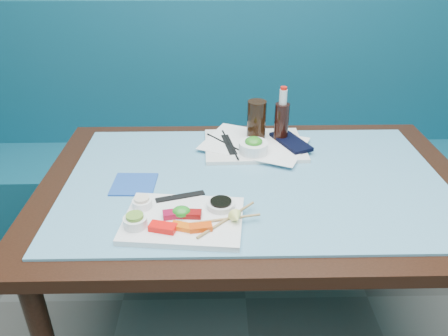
{
  "coord_description": "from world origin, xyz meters",
  "views": [
    {
      "loc": [
        -0.13,
        0.23,
        1.48
      ],
      "look_at": [
        -0.1,
        1.45,
        0.8
      ],
      "focal_mm": 35.0,
      "sensor_mm": 36.0,
      "label": 1
    }
  ],
  "objects_px": {
    "booth_bench": "(240,161)",
    "cola_glass": "(256,120)",
    "sashimi_plate": "(183,220)",
    "cola_bottle_body": "(281,124)",
    "dining_table": "(254,202)",
    "blue_napkin": "(134,184)",
    "serving_tray": "(254,145)",
    "seaweed_bowl": "(253,148)"
  },
  "relations": [
    {
      "from": "serving_tray",
      "to": "blue_napkin",
      "type": "bearing_deg",
      "value": -148.43
    },
    {
      "from": "booth_bench",
      "to": "cola_glass",
      "type": "height_order",
      "value": "booth_bench"
    },
    {
      "from": "dining_table",
      "to": "blue_napkin",
      "type": "relative_size",
      "value": 10.32
    },
    {
      "from": "dining_table",
      "to": "serving_tray",
      "type": "xyz_separation_m",
      "value": [
        0.02,
        0.23,
        0.1
      ]
    },
    {
      "from": "serving_tray",
      "to": "cola_glass",
      "type": "bearing_deg",
      "value": 78.12
    },
    {
      "from": "sashimi_plate",
      "to": "serving_tray",
      "type": "bearing_deg",
      "value": 69.29
    },
    {
      "from": "sashimi_plate",
      "to": "cola_bottle_body",
      "type": "height_order",
      "value": "cola_bottle_body"
    },
    {
      "from": "dining_table",
      "to": "blue_napkin",
      "type": "distance_m",
      "value": 0.4
    },
    {
      "from": "seaweed_bowl",
      "to": "cola_glass",
      "type": "distance_m",
      "value": 0.14
    },
    {
      "from": "dining_table",
      "to": "seaweed_bowl",
      "type": "distance_m",
      "value": 0.2
    },
    {
      "from": "seaweed_bowl",
      "to": "blue_napkin",
      "type": "bearing_deg",
      "value": -154.39
    },
    {
      "from": "cola_glass",
      "to": "booth_bench",
      "type": "bearing_deg",
      "value": 92.62
    },
    {
      "from": "seaweed_bowl",
      "to": "serving_tray",
      "type": "bearing_deg",
      "value": 82.41
    },
    {
      "from": "cola_bottle_body",
      "to": "serving_tray",
      "type": "bearing_deg",
      "value": -158.68
    },
    {
      "from": "dining_table",
      "to": "sashimi_plate",
      "type": "distance_m",
      "value": 0.34
    },
    {
      "from": "serving_tray",
      "to": "cola_bottle_body",
      "type": "xyz_separation_m",
      "value": [
        0.1,
        0.04,
        0.07
      ]
    },
    {
      "from": "booth_bench",
      "to": "blue_napkin",
      "type": "height_order",
      "value": "booth_bench"
    },
    {
      "from": "booth_bench",
      "to": "cola_glass",
      "type": "distance_m",
      "value": 0.72
    },
    {
      "from": "dining_table",
      "to": "seaweed_bowl",
      "type": "height_order",
      "value": "seaweed_bowl"
    },
    {
      "from": "booth_bench",
      "to": "seaweed_bowl",
      "type": "distance_m",
      "value": 0.8
    },
    {
      "from": "booth_bench",
      "to": "dining_table",
      "type": "bearing_deg",
      "value": -90.0
    },
    {
      "from": "cola_bottle_body",
      "to": "blue_napkin",
      "type": "relative_size",
      "value": 1.13
    },
    {
      "from": "booth_bench",
      "to": "cola_bottle_body",
      "type": "relative_size",
      "value": 19.51
    },
    {
      "from": "blue_napkin",
      "to": "cola_bottle_body",
      "type": "bearing_deg",
      "value": 30.97
    },
    {
      "from": "sashimi_plate",
      "to": "cola_bottle_body",
      "type": "distance_m",
      "value": 0.61
    },
    {
      "from": "dining_table",
      "to": "seaweed_bowl",
      "type": "bearing_deg",
      "value": 88.12
    },
    {
      "from": "cola_bottle_body",
      "to": "booth_bench",
      "type": "bearing_deg",
      "value": 101.69
    },
    {
      "from": "dining_table",
      "to": "sashimi_plate",
      "type": "height_order",
      "value": "sashimi_plate"
    },
    {
      "from": "booth_bench",
      "to": "cola_glass",
      "type": "bearing_deg",
      "value": -87.38
    },
    {
      "from": "cola_bottle_body",
      "to": "sashimi_plate",
      "type": "bearing_deg",
      "value": -123.51
    },
    {
      "from": "booth_bench",
      "to": "dining_table",
      "type": "height_order",
      "value": "booth_bench"
    },
    {
      "from": "seaweed_bowl",
      "to": "booth_bench",
      "type": "bearing_deg",
      "value": 90.44
    },
    {
      "from": "booth_bench",
      "to": "dining_table",
      "type": "relative_size",
      "value": 2.14
    },
    {
      "from": "seaweed_bowl",
      "to": "cola_glass",
      "type": "height_order",
      "value": "cola_glass"
    },
    {
      "from": "cola_bottle_body",
      "to": "blue_napkin",
      "type": "distance_m",
      "value": 0.6
    },
    {
      "from": "cola_bottle_body",
      "to": "seaweed_bowl",
      "type": "bearing_deg",
      "value": -134.27
    },
    {
      "from": "blue_napkin",
      "to": "dining_table",
      "type": "bearing_deg",
      "value": 4.44
    },
    {
      "from": "dining_table",
      "to": "serving_tray",
      "type": "height_order",
      "value": "serving_tray"
    },
    {
      "from": "dining_table",
      "to": "blue_napkin",
      "type": "height_order",
      "value": "blue_napkin"
    },
    {
      "from": "serving_tray",
      "to": "cola_glass",
      "type": "height_order",
      "value": "cola_glass"
    },
    {
      "from": "cola_glass",
      "to": "seaweed_bowl",
      "type": "bearing_deg",
      "value": -98.75
    },
    {
      "from": "sashimi_plate",
      "to": "cola_glass",
      "type": "height_order",
      "value": "cola_glass"
    }
  ]
}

